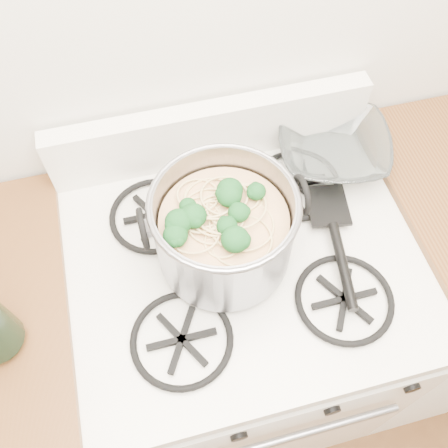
% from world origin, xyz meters
% --- Properties ---
extents(gas_range, '(0.76, 0.66, 0.92)m').
position_xyz_m(gas_range, '(0.00, 1.26, 0.44)').
color(gas_range, white).
rests_on(gas_range, ground).
extents(counter_left, '(0.25, 0.65, 0.92)m').
position_xyz_m(counter_left, '(-0.51, 1.26, 0.46)').
color(counter_left, silver).
rests_on(counter_left, ground).
extents(stock_pot, '(0.32, 0.29, 0.20)m').
position_xyz_m(stock_pot, '(-0.04, 1.28, 1.01)').
color(stock_pot, gray).
rests_on(stock_pot, gas_range).
extents(spatula, '(0.34, 0.35, 0.02)m').
position_xyz_m(spatula, '(0.21, 1.33, 0.94)').
color(spatula, black).
rests_on(spatula, gas_range).
extents(glass_bowl, '(0.13, 0.13, 0.03)m').
position_xyz_m(glass_bowl, '(0.27, 1.47, 0.94)').
color(glass_bowl, white).
rests_on(glass_bowl, gas_range).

